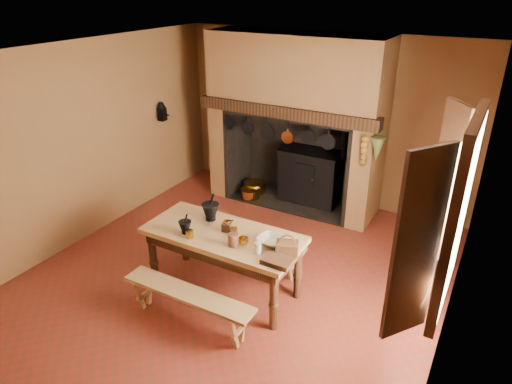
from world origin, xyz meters
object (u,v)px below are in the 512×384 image
bench_front (188,300)px  wicker_basket (287,247)px  iron_range (311,176)px  mixing_bowl (271,241)px  work_table (223,242)px  coffee_grinder (227,226)px

bench_front → wicker_basket: wicker_basket is taller
iron_range → mixing_bowl: iron_range is taller
work_table → iron_range: bearing=91.3°
iron_range → mixing_bowl: bearing=-76.3°
bench_front → iron_range: bearing=91.0°
mixing_bowl → wicker_basket: 0.26m
mixing_bowl → iron_range: bearing=103.7°
mixing_bowl → coffee_grinder: bearing=-180.0°
iron_range → work_table: iron_range is taller
iron_range → work_table: (0.06, -2.81, 0.21)m
bench_front → work_table: bearing=90.0°
iron_range → mixing_bowl: size_ratio=5.21×
work_table → mixing_bowl: mixing_bowl is taller
work_table → bench_front: work_table is taller
iron_range → wicker_basket: iron_range is taller
iron_range → mixing_bowl: (0.67, -2.74, 0.37)m
iron_range → work_table: 2.82m
bench_front → coffee_grinder: size_ratio=9.66×
iron_range → wicker_basket: (0.91, -2.84, 0.41)m
bench_front → coffee_grinder: (0.02, 0.79, 0.55)m
work_table → wicker_basket: 0.87m
coffee_grinder → wicker_basket: 0.83m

